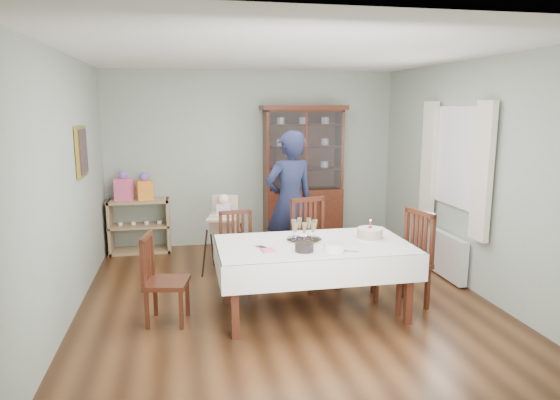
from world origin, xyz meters
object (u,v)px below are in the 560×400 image
object	(u,v)px
chair_far_left	(239,267)
chair_end_left	(166,297)
gift_bag_orange	(145,188)
dining_table	(313,278)
chair_far_right	(315,261)
sideboard	(140,226)
china_cabinet	(303,174)
chair_end_right	(403,278)
gift_bag_pink	(124,187)
high_chair	(225,241)
birthday_cake	(370,234)
champagne_tray	(304,235)
woman	(289,202)

from	to	relation	value
chair_far_left	chair_end_left	bearing A→B (deg)	-140.21
gift_bag_orange	dining_table	bearing A→B (deg)	-55.03
chair_far_left	chair_far_right	size ratio (longest dim) A/B	0.87
sideboard	chair_end_left	bearing A→B (deg)	-80.29
sideboard	gift_bag_orange	world-z (taller)	gift_bag_orange
sideboard	chair_end_left	xyz separation A→B (m)	(0.45, -2.63, -0.13)
china_cabinet	gift_bag_orange	bearing A→B (deg)	179.96
sideboard	chair_end_right	size ratio (longest dim) A/B	0.86
china_cabinet	gift_bag_pink	distance (m)	2.70
chair_end_left	high_chair	xyz separation A→B (m)	(0.72, 1.49, 0.13)
chair_far_left	birthday_cake	xyz separation A→B (m)	(1.33, -0.77, 0.54)
dining_table	chair_end_left	distance (m)	1.52
champagne_tray	gift_bag_orange	size ratio (longest dim) A/B	0.92
high_chair	champagne_tray	bearing A→B (deg)	-47.77
chair_far_left	high_chair	size ratio (longest dim) A/B	0.90
sideboard	woman	distance (m)	2.46
champagne_tray	birthday_cake	size ratio (longest dim) A/B	1.19
sideboard	woman	bearing A→B (deg)	-32.98
dining_table	china_cabinet	bearing A→B (deg)	78.73
champagne_tray	sideboard	bearing A→B (deg)	126.34
chair_far_left	chair_far_right	world-z (taller)	chair_far_right
dining_table	gift_bag_orange	xyz separation A→B (m)	(-1.87, 2.67, 0.60)
woman	gift_bag_orange	bearing A→B (deg)	-48.70
chair_end_left	woman	distance (m)	2.15
dining_table	chair_far_right	bearing A→B (deg)	73.23
sideboard	champagne_tray	distance (m)	3.23
sideboard	birthday_cake	world-z (taller)	birthday_cake
chair_far_right	champagne_tray	distance (m)	0.88
china_cabinet	sideboard	xyz separation A→B (m)	(-2.50, 0.02, -0.72)
chair_end_left	gift_bag_orange	size ratio (longest dim) A/B	2.24
chair_end_right	high_chair	size ratio (longest dim) A/B	1.01
woman	champagne_tray	xyz separation A→B (m)	(-0.12, -1.27, -0.10)
chair_far_right	gift_bag_orange	world-z (taller)	gift_bag_orange
china_cabinet	woman	xyz separation A→B (m)	(-0.49, -1.28, -0.19)
chair_far_left	chair_far_right	distance (m)	0.93
chair_end_right	gift_bag_orange	xyz separation A→B (m)	(-2.88, 2.67, 0.67)
sideboard	gift_bag_pink	world-z (taller)	gift_bag_pink
chair_end_left	china_cabinet	bearing A→B (deg)	-27.00
chair_end_right	woman	size ratio (longest dim) A/B	0.56
chair_far_right	china_cabinet	bearing A→B (deg)	65.37
china_cabinet	chair_end_right	bearing A→B (deg)	-79.72
chair_far_right	chair_end_left	xyz separation A→B (m)	(-1.75, -0.71, -0.05)
chair_far_left	champagne_tray	world-z (taller)	champagne_tray
chair_end_right	gift_bag_pink	xyz separation A→B (m)	(-3.18, 2.67, 0.68)
chair_end_left	woman	xyz separation A→B (m)	(1.56, 1.33, 0.66)
sideboard	chair_end_right	distance (m)	4.02
sideboard	high_chair	distance (m)	1.64
chair_far_left	chair_end_left	distance (m)	1.13
chair_far_left	chair_end_right	bearing A→B (deg)	-29.48
chair_far_left	woman	bearing A→B (deg)	33.46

